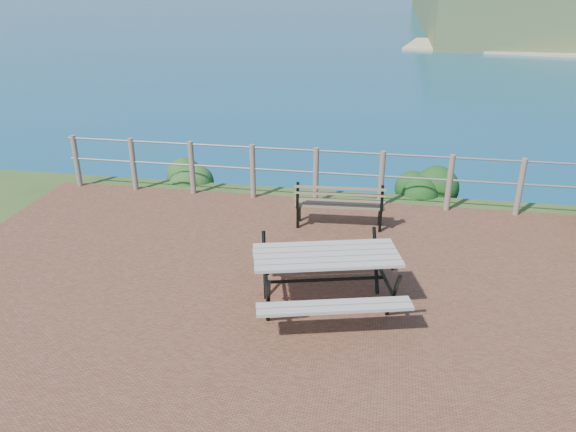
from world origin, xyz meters
name	(u,v)px	position (x,y,z in m)	size (l,w,h in m)	color
ground	(281,300)	(0.00, 0.00, 0.00)	(10.00, 7.00, 0.12)	brown
safety_railing	(316,172)	(0.00, 3.35, 0.57)	(9.40, 0.10, 1.00)	#6B5B4C
picnic_table	(326,274)	(0.57, -0.07, 0.47)	(1.86, 1.47, 0.73)	#9C968C
park_bench	(340,197)	(0.52, 2.34, 0.53)	(1.44, 0.44, 0.80)	brown
shrub_lip_west	(186,178)	(-2.74, 4.16, 0.00)	(0.86, 0.86, 0.63)	#20481B
shrub_lip_east	(423,191)	(1.95, 4.29, 0.00)	(0.88, 0.88, 0.67)	#123D13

